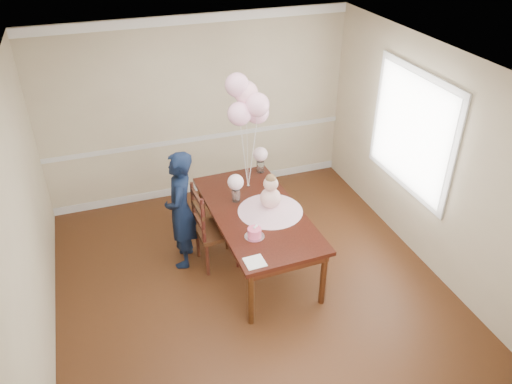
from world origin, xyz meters
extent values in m
cube|color=#341A0D|center=(0.00, 0.00, 0.00)|extent=(4.50, 5.00, 0.00)
cube|color=silver|center=(0.00, 0.00, 2.70)|extent=(4.50, 5.00, 0.02)
cube|color=tan|center=(0.00, 2.50, 1.35)|extent=(4.50, 0.02, 2.70)
cube|color=tan|center=(-2.25, 0.00, 1.35)|extent=(0.02, 5.00, 2.70)
cube|color=tan|center=(2.25, 0.00, 1.35)|extent=(0.02, 5.00, 2.70)
cube|color=silver|center=(0.00, 2.49, 0.90)|extent=(4.50, 0.02, 0.07)
cube|color=white|center=(0.00, 2.49, 2.63)|extent=(4.50, 0.02, 0.12)
cube|color=silver|center=(0.00, 2.49, 0.06)|extent=(4.50, 0.02, 0.12)
cube|color=silver|center=(2.23, 0.50, 1.55)|extent=(0.02, 1.66, 1.56)
cube|color=white|center=(2.21, 0.50, 1.55)|extent=(0.01, 1.50, 1.40)
cube|color=black|center=(0.22, 0.54, 0.75)|extent=(1.11, 2.11, 0.05)
cube|color=black|center=(0.22, 0.54, 0.68)|extent=(1.00, 2.01, 0.10)
cylinder|color=black|center=(-0.19, -0.43, 0.36)|extent=(0.08, 0.08, 0.73)
cylinder|color=black|center=(0.69, -0.40, 0.36)|extent=(0.08, 0.08, 0.73)
cylinder|color=black|center=(-0.25, 1.48, 0.36)|extent=(0.08, 0.08, 0.73)
cylinder|color=black|center=(0.62, 1.51, 0.36)|extent=(0.08, 0.08, 0.73)
cone|color=#E1A5B9|center=(0.37, 0.50, 0.83)|extent=(0.82, 0.82, 0.10)
sphere|color=#F79CBD|center=(0.37, 0.50, 0.97)|extent=(0.25, 0.25, 0.25)
sphere|color=beige|center=(0.37, 0.50, 1.16)|extent=(0.18, 0.18, 0.18)
sphere|color=brown|center=(0.37, 0.50, 1.23)|extent=(0.12, 0.12, 0.12)
cylinder|color=#B9BABE|center=(0.02, 0.07, 0.78)|extent=(0.24, 0.24, 0.01)
cylinder|color=#FF507E|center=(0.02, 0.07, 0.84)|extent=(0.16, 0.16, 0.10)
sphere|color=silver|center=(0.02, 0.07, 0.91)|extent=(0.03, 0.03, 0.03)
sphere|color=white|center=(0.05, 0.09, 0.91)|extent=(0.03, 0.03, 0.03)
cylinder|color=white|center=(0.05, 0.85, 0.86)|extent=(0.11, 0.11, 0.17)
sphere|color=#FBD2DD|center=(0.05, 0.85, 1.05)|extent=(0.20, 0.20, 0.20)
cylinder|color=white|center=(0.58, 1.44, 0.86)|extent=(0.11, 0.11, 0.17)
sphere|color=#F8D0DA|center=(0.58, 1.44, 1.05)|extent=(0.20, 0.20, 0.20)
cube|color=white|center=(-0.12, -0.35, 0.79)|extent=(0.22, 0.22, 0.01)
cylinder|color=silver|center=(0.30, 1.12, 0.79)|extent=(0.04, 0.04, 0.02)
sphere|color=#FFB4D5|center=(0.20, 1.11, 1.82)|extent=(0.29, 0.29, 0.29)
sphere|color=#FBB1CD|center=(0.41, 1.07, 1.92)|extent=(0.29, 0.29, 0.29)
sphere|color=#FFB4C6|center=(0.32, 1.22, 2.03)|extent=(0.29, 0.29, 0.29)
sphere|color=#E9A5C1|center=(0.21, 1.24, 2.13)|extent=(0.29, 0.29, 0.29)
sphere|color=#FFB4D4|center=(0.45, 1.21, 1.77)|extent=(0.29, 0.29, 0.29)
cylinder|color=silver|center=(0.25, 1.12, 1.23)|extent=(0.10, 0.01, 0.87)
cylinder|color=white|center=(0.35, 1.09, 1.28)|extent=(0.11, 0.05, 0.97)
cylinder|color=white|center=(0.31, 1.17, 1.33)|extent=(0.02, 0.10, 1.08)
cylinder|color=white|center=(0.26, 1.18, 1.38)|extent=(0.09, 0.10, 1.18)
cylinder|color=white|center=(0.38, 1.16, 1.20)|extent=(0.14, 0.08, 0.81)
cube|color=#391D0F|center=(-0.25, 0.71, 0.49)|extent=(0.52, 0.52, 0.05)
cylinder|color=#39170F|center=(-0.44, 0.50, 0.24)|extent=(0.05, 0.05, 0.47)
cylinder|color=#37120F|center=(-0.04, 0.52, 0.24)|extent=(0.05, 0.05, 0.47)
cylinder|color=#36170E|center=(-0.46, 0.89, 0.24)|extent=(0.05, 0.05, 0.47)
cylinder|color=#33190E|center=(-0.07, 0.92, 0.24)|extent=(0.05, 0.05, 0.47)
cylinder|color=#33110E|center=(-0.46, 0.50, 0.81)|extent=(0.05, 0.05, 0.62)
cylinder|color=black|center=(-0.49, 0.89, 0.81)|extent=(0.05, 0.05, 0.62)
cube|color=#3C1B10|center=(-0.47, 0.69, 0.68)|extent=(0.06, 0.44, 0.05)
cube|color=#341C0E|center=(-0.47, 0.69, 0.86)|extent=(0.06, 0.44, 0.05)
cube|color=#35170E|center=(-0.47, 0.69, 1.03)|extent=(0.06, 0.44, 0.05)
imported|color=black|center=(-0.65, 0.87, 0.78)|extent=(0.53, 0.65, 1.55)
camera|label=1|loc=(-1.43, -4.17, 4.17)|focal=35.00mm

